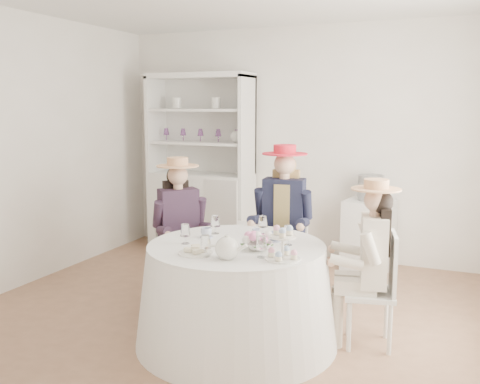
% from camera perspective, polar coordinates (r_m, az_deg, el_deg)
% --- Properties ---
extents(ground, '(4.50, 4.50, 0.00)m').
position_cam_1_polar(ground, '(4.82, -0.48, -12.60)').
color(ground, '#875D43').
rests_on(ground, ground).
extents(wall_back, '(4.50, 0.00, 4.50)m').
position_cam_1_polar(wall_back, '(6.37, 6.75, 5.19)').
color(wall_back, silver).
rests_on(wall_back, ground).
extents(wall_front, '(4.50, 0.00, 4.50)m').
position_cam_1_polar(wall_front, '(2.80, -17.15, -0.28)').
color(wall_front, silver).
rests_on(wall_front, ground).
extents(wall_left, '(0.00, 4.50, 4.50)m').
position_cam_1_polar(wall_left, '(5.78, -21.47, 4.20)').
color(wall_left, silver).
rests_on(wall_left, ground).
extents(tea_table, '(1.53, 1.53, 0.77)m').
position_cam_1_polar(tea_table, '(4.12, -0.38, -10.79)').
color(tea_table, white).
rests_on(tea_table, ground).
extents(hutch, '(1.29, 0.49, 2.17)m').
position_cam_1_polar(hutch, '(6.66, -4.09, 0.40)').
color(hutch, silver).
rests_on(hutch, ground).
extents(side_table, '(0.55, 0.55, 0.77)m').
position_cam_1_polar(side_table, '(6.09, 13.57, -4.41)').
color(side_table, silver).
rests_on(side_table, ground).
extents(hatbox, '(0.29, 0.29, 0.28)m').
position_cam_1_polar(hatbox, '(5.99, 13.76, 0.45)').
color(hatbox, black).
rests_on(hatbox, side_table).
extents(guest_left, '(0.57, 0.56, 1.33)m').
position_cam_1_polar(guest_left, '(4.86, -6.48, -3.18)').
color(guest_left, silver).
rests_on(guest_left, ground).
extents(guest_mid, '(0.53, 0.55, 1.44)m').
position_cam_1_polar(guest_mid, '(4.89, 4.66, -2.30)').
color(guest_mid, silver).
rests_on(guest_mid, ground).
extents(guest_right, '(0.51, 0.48, 1.27)m').
position_cam_1_polar(guest_right, '(4.08, 13.74, -6.36)').
color(guest_right, silver).
rests_on(guest_right, ground).
extents(spare_chair, '(0.42, 0.42, 1.01)m').
position_cam_1_polar(spare_chair, '(5.87, -1.63, -3.06)').
color(spare_chair, silver).
rests_on(spare_chair, ground).
extents(teacup_a, '(0.11, 0.11, 0.07)m').
position_cam_1_polar(teacup_a, '(4.21, -3.61, -4.42)').
color(teacup_a, white).
rests_on(teacup_a, tea_table).
extents(teacup_b, '(0.08, 0.08, 0.06)m').
position_cam_1_polar(teacup_b, '(4.20, 1.75, -4.49)').
color(teacup_b, white).
rests_on(teacup_b, tea_table).
extents(teacup_c, '(0.10, 0.10, 0.07)m').
position_cam_1_polar(teacup_c, '(4.09, 3.71, -4.84)').
color(teacup_c, white).
rests_on(teacup_c, tea_table).
extents(flower_bowl, '(0.23, 0.23, 0.05)m').
position_cam_1_polar(flower_bowl, '(3.85, 2.03, -5.87)').
color(flower_bowl, white).
rests_on(flower_bowl, tea_table).
extents(flower_arrangement, '(0.17, 0.17, 0.06)m').
position_cam_1_polar(flower_arrangement, '(3.86, 1.82, -4.99)').
color(flower_arrangement, pink).
rests_on(flower_arrangement, tea_table).
extents(table_teapot, '(0.23, 0.16, 0.17)m').
position_cam_1_polar(table_teapot, '(3.63, -1.35, -6.02)').
color(table_teapot, white).
rests_on(table_teapot, tea_table).
extents(sandwich_plate, '(0.24, 0.24, 0.05)m').
position_cam_1_polar(sandwich_plate, '(3.77, -4.76, -6.37)').
color(sandwich_plate, white).
rests_on(sandwich_plate, tea_table).
extents(cupcake_stand, '(0.24, 0.24, 0.22)m').
position_cam_1_polar(cupcake_stand, '(3.61, 4.57, -5.95)').
color(cupcake_stand, white).
rests_on(cupcake_stand, tea_table).
extents(stemware_set, '(0.80, 0.84, 0.15)m').
position_cam_1_polar(stemware_set, '(3.99, -0.39, -4.57)').
color(stemware_set, white).
rests_on(stemware_set, tea_table).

